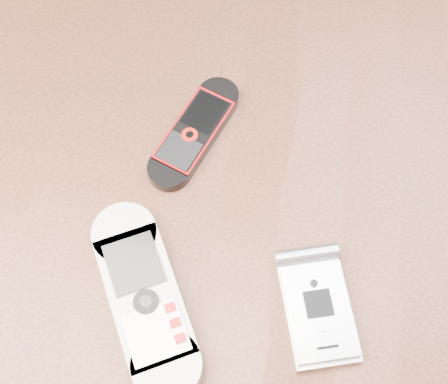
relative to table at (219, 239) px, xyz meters
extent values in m
plane|color=#472B19|center=(0.00, 0.00, -0.64)|extent=(4.00, 4.00, 0.00)
cube|color=black|center=(0.00, 0.00, 0.09)|extent=(1.20, 0.80, 0.03)
cube|color=silver|center=(-0.05, -0.10, 0.12)|extent=(0.13, 0.18, 0.02)
cube|color=black|center=(-0.03, 0.06, 0.11)|extent=(0.09, 0.14, 0.01)
cube|color=silver|center=(0.09, -0.10, 0.11)|extent=(0.08, 0.11, 0.02)
camera|label=1|loc=(0.03, -0.24, 0.61)|focal=50.00mm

